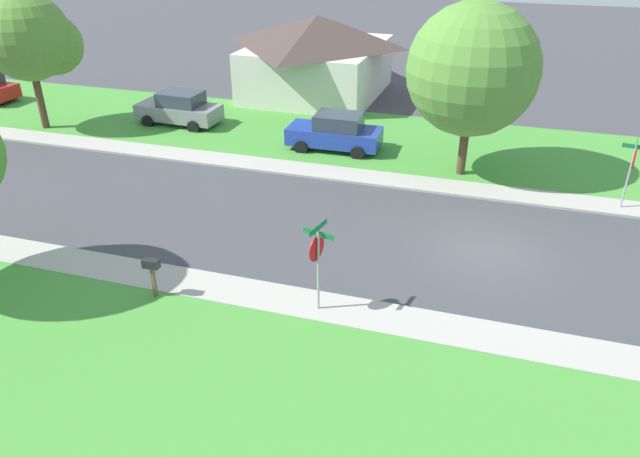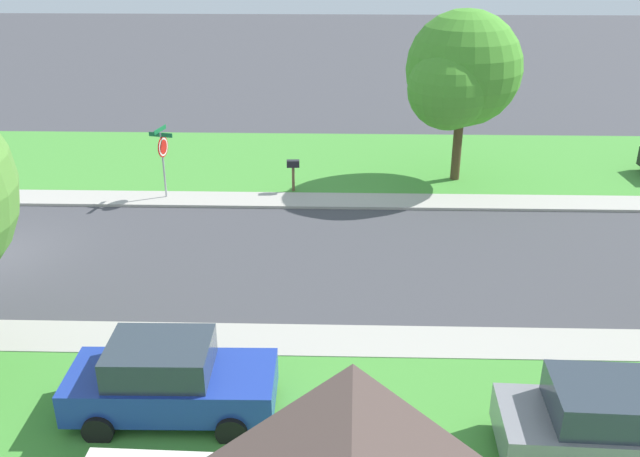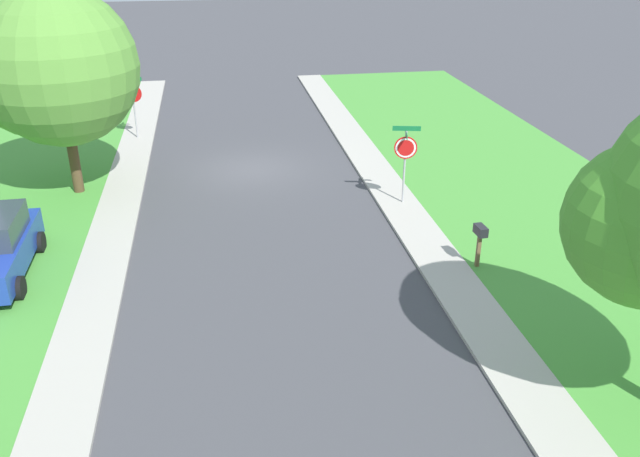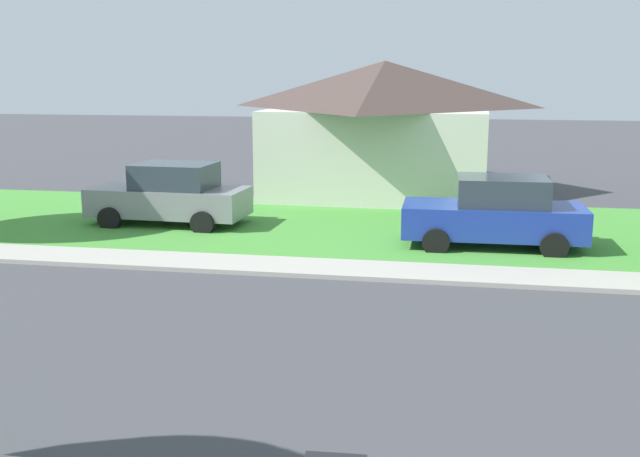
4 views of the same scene
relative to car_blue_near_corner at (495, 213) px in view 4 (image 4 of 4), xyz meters
The scene contains 5 objects.
sidewalk_east 5.48m from the car_blue_near_corner, 120.89° to the left, with size 1.40×56.00×0.10m, color #ADA89E.
lawn_east 5.10m from the car_blue_near_corner, 67.53° to the left, with size 8.00×56.00×0.08m, color #479338.
car_blue_near_corner is the anchor object (origin of this frame).
car_grey_far_down_street 8.78m from the car_blue_near_corner, 82.39° to the left, with size 2.17×4.37×1.76m.
house_right_setback 9.52m from the car_blue_near_corner, 22.40° to the left, with size 9.20×8.03×4.60m.
Camera 4 is at (-10.80, 8.26, 4.20)m, focal length 42.32 mm.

